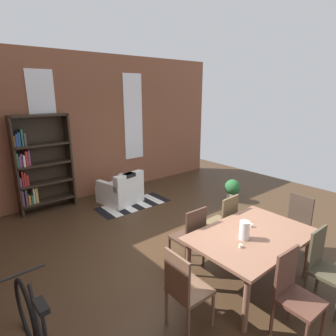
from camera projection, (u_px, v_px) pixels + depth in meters
name	position (u px, v px, depth m)	size (l,w,h in m)	color
ground_plane	(201.00, 255.00, 4.45)	(9.47, 9.47, 0.00)	#3D2A1A
back_wall_brick	(93.00, 127.00, 6.75)	(7.41, 0.12, 3.38)	brown
window_pane_0	(44.00, 123.00, 5.97)	(0.55, 0.02, 2.20)	white
window_pane_1	(133.00, 117.00, 7.35)	(0.55, 0.02, 2.20)	white
dining_table	(252.00, 240.00, 3.64)	(1.62, 1.08, 0.73)	brown
vase_on_table	(244.00, 230.00, 3.47)	(0.13, 0.13, 0.23)	silver
tealight_candle_0	(251.00, 225.00, 3.80)	(0.04, 0.04, 0.05)	silver
tealight_candle_1	(241.00, 246.00, 3.31)	(0.04, 0.04, 0.04)	silver
dining_chair_near_left	(294.00, 293.00, 2.88)	(0.41, 0.41, 0.95)	#533227
dining_chair_head_right	(295.00, 223.00, 4.40)	(0.42, 0.42, 0.95)	#3A2D23
dining_chair_head_left	(185.00, 288.00, 2.95)	(0.41, 0.41, 0.95)	brown
dining_chair_far_left	(190.00, 236.00, 4.02)	(0.40, 0.40, 0.95)	#432E23
dining_chair_near_right	(324.00, 266.00, 3.33)	(0.40, 0.40, 0.95)	#433D2B
dining_chair_far_right	(223.00, 221.00, 4.47)	(0.42, 0.42, 0.95)	brown
bookshelf_tall	(39.00, 165.00, 5.90)	(1.14, 0.33, 2.07)	#2D2319
armchair_white	(121.00, 191.00, 6.52)	(0.95, 0.95, 0.75)	white
potted_plant_by_shelf	(232.00, 189.00, 6.57)	(0.36, 0.36, 0.53)	silver
striped_rug	(133.00, 205.00, 6.43)	(1.67, 0.72, 0.01)	black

